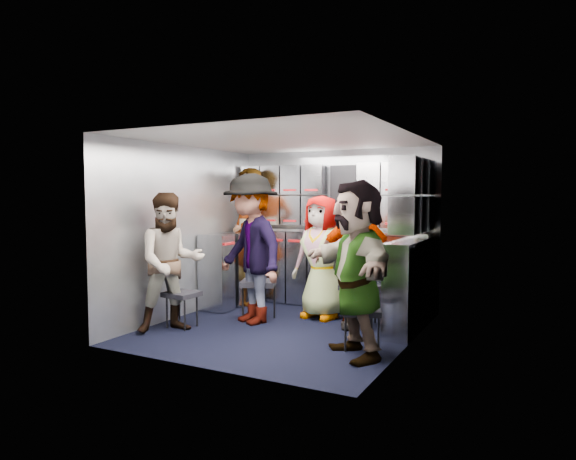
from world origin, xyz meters
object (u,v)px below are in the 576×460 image
at_px(jump_seat_near_left, 182,296).
at_px(attendant_arc_a, 171,262).
at_px(attendant_arc_b, 251,249).
at_px(attendant_arc_e, 356,269).
at_px(jump_seat_mid_right, 361,290).
at_px(jump_seat_mid_left, 259,285).
at_px(attendant_standing, 248,236).
at_px(jump_seat_center, 327,282).
at_px(attendant_arc_d, 356,260).
at_px(jump_seat_near_right, 362,313).
at_px(attendant_arc_c, 321,257).

distance_m(jump_seat_near_left, attendant_arc_a, 0.44).
bearing_deg(attendant_arc_a, attendant_arc_b, 0.59).
bearing_deg(attendant_arc_e, jump_seat_near_left, -136.27).
distance_m(jump_seat_near_left, jump_seat_mid_right, 2.05).
bearing_deg(jump_seat_mid_left, attendant_standing, 129.53).
bearing_deg(attendant_arc_a, jump_seat_center, 0.10).
bearing_deg(attendant_arc_b, jump_seat_near_left, -108.51).
bearing_deg(attendant_arc_e, attendant_arc_d, 156.01).
distance_m(attendant_standing, attendant_arc_a, 1.61).
relative_size(jump_seat_near_left, jump_seat_mid_left, 0.80).
relative_size(attendant_standing, attendant_arc_a, 1.22).
bearing_deg(jump_seat_mid_right, attendant_arc_e, -72.58).
relative_size(jump_seat_mid_right, attendant_arc_e, 0.29).
relative_size(jump_seat_near_right, attendant_arc_b, 0.25).
relative_size(jump_seat_mid_left, attendant_arc_e, 0.31).
distance_m(attendant_arc_a, attendant_arc_e, 2.10).
xyz_separation_m(attendant_standing, attendant_arc_c, (1.21, -0.28, -0.19)).
distance_m(jump_seat_center, jump_seat_near_right, 1.51).
height_order(jump_seat_mid_right, attendant_arc_a, attendant_arc_a).
xyz_separation_m(jump_seat_near_left, attendant_arc_b, (0.57, 0.55, 0.51)).
xyz_separation_m(jump_seat_mid_right, attendant_arc_b, (-1.17, -0.53, 0.47)).
xyz_separation_m(jump_seat_near_left, attendant_standing, (-0.00, 1.43, 0.57)).
bearing_deg(attendant_arc_a, attendant_arc_d, -19.42).
xyz_separation_m(jump_seat_center, attendant_arc_a, (-1.21, -1.51, 0.35)).
height_order(jump_seat_center, attendant_arc_c, attendant_arc_c).
bearing_deg(jump_seat_mid_right, attendant_arc_c, 172.58).
bearing_deg(attendant_arc_e, jump_seat_mid_right, 153.01).
xyz_separation_m(jump_seat_near_left, attendant_arc_e, (2.10, -0.07, 0.46)).
height_order(attendant_arc_b, attendant_arc_e, attendant_arc_b).
bearing_deg(attendant_arc_e, attendant_arc_b, -156.46).
distance_m(jump_seat_near_left, jump_seat_mid_left, 0.93).
bearing_deg(jump_seat_mid_right, jump_seat_near_left, -148.23).
distance_m(jump_seat_mid_left, attendant_arc_d, 1.23).
height_order(attendant_arc_a, attendant_arc_e, attendant_arc_e).
bearing_deg(jump_seat_center, attendant_arc_c, -90.00).
relative_size(jump_seat_center, attendant_arc_a, 0.32).
xyz_separation_m(attendant_arc_b, attendant_arc_e, (1.53, -0.62, -0.05)).
bearing_deg(attendant_arc_b, attendant_arc_a, -100.46).
distance_m(jump_seat_mid_left, attendant_arc_b, 0.49).
xyz_separation_m(attendant_arc_b, attendant_arc_c, (0.63, 0.60, -0.13)).
height_order(jump_seat_mid_left, attendant_standing, attendant_standing).
bearing_deg(attendant_standing, jump_seat_mid_right, 19.22).
bearing_deg(jump_seat_center, jump_seat_mid_left, -136.68).
height_order(jump_seat_mid_right, attendant_arc_e, attendant_arc_e).
distance_m(jump_seat_mid_right, jump_seat_near_right, 1.03).
relative_size(attendant_arc_c, attendant_arc_e, 0.91).
bearing_deg(attendant_standing, attendant_arc_d, 13.65).
bearing_deg(attendant_standing, attendant_arc_e, -4.90).
xyz_separation_m(jump_seat_mid_left, attendant_arc_a, (-0.57, -0.91, 0.34)).
bearing_deg(jump_seat_near_left, attendant_arc_c, 43.51).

